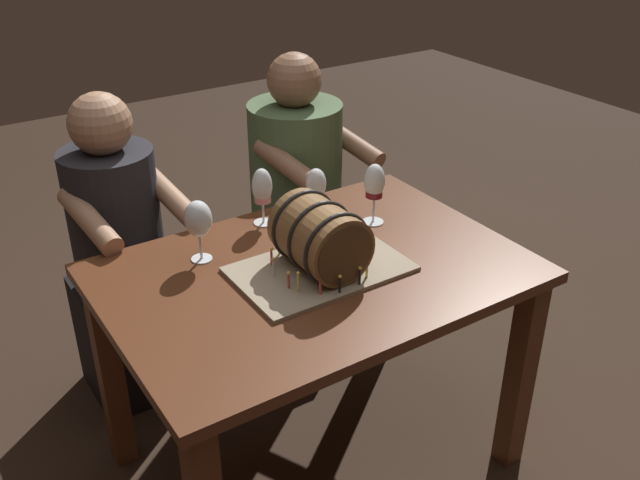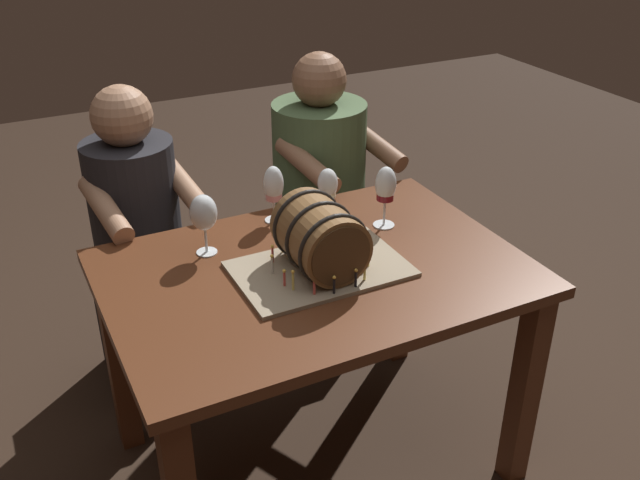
{
  "view_description": "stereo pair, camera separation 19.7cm",
  "coord_description": "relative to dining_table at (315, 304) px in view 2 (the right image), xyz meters",
  "views": [
    {
      "loc": [
        -0.94,
        -1.47,
        1.79
      ],
      "look_at": [
        0.01,
        -0.02,
        0.84
      ],
      "focal_mm": 40.05,
      "sensor_mm": 36.0,
      "label": 1
    },
    {
      "loc": [
        -0.77,
        -1.57,
        1.79
      ],
      "look_at": [
        0.01,
        -0.02,
        0.84
      ],
      "focal_mm": 40.05,
      "sensor_mm": 36.0,
      "label": 2
    }
  ],
  "objects": [
    {
      "name": "person_seated_left",
      "position": [
        -0.35,
        0.68,
        -0.11
      ],
      "size": [
        0.38,
        0.48,
        1.14
      ],
      "color": "black",
      "rests_on": "ground"
    },
    {
      "name": "wine_glass_red",
      "position": [
        0.31,
        0.14,
        0.26
      ],
      "size": [
        0.07,
        0.07,
        0.2
      ],
      "color": "white",
      "rests_on": "dining_table"
    },
    {
      "name": "wine_glass_white",
      "position": [
        0.17,
        0.26,
        0.24
      ],
      "size": [
        0.07,
        0.07,
        0.18
      ],
      "color": "white",
      "rests_on": "dining_table"
    },
    {
      "name": "wine_glass_empty",
      "position": [
        -0.25,
        0.22,
        0.25
      ],
      "size": [
        0.08,
        0.08,
        0.19
      ],
      "color": "white",
      "rests_on": "dining_table"
    },
    {
      "name": "person_seated_right",
      "position": [
        0.36,
        0.68,
        -0.07
      ],
      "size": [
        0.46,
        0.53,
        1.16
      ],
      "color": "#2A3A24",
      "rests_on": "ground"
    },
    {
      "name": "dining_table",
      "position": [
        0.0,
        0.0,
        0.0
      ],
      "size": [
        1.19,
        0.82,
        0.74
      ],
      "color": "#562D19",
      "rests_on": "ground"
    },
    {
      "name": "ground_plane",
      "position": [
        0.0,
        0.0,
        -0.62
      ],
      "size": [
        8.0,
        8.0,
        0.0
      ],
      "primitive_type": "plane",
      "color": "#332319"
    },
    {
      "name": "barrel_cake",
      "position": [
        0.01,
        -0.02,
        0.22
      ],
      "size": [
        0.48,
        0.31,
        0.22
      ],
      "color": "gray",
      "rests_on": "dining_table"
    },
    {
      "name": "wine_glass_rose",
      "position": [
        0.01,
        0.32,
        0.24
      ],
      "size": [
        0.06,
        0.06,
        0.19
      ],
      "color": "white",
      "rests_on": "dining_table"
    }
  ]
}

